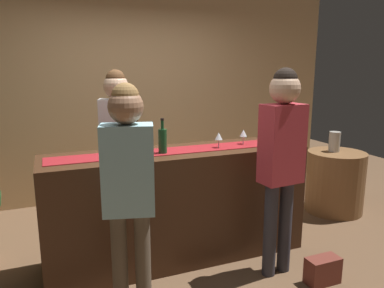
{
  "coord_description": "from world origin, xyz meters",
  "views": [
    {
      "loc": [
        -1.04,
        -2.93,
        1.72
      ],
      "look_at": [
        0.13,
        0.0,
        1.06
      ],
      "focal_mm": 33.88,
      "sensor_mm": 36.0,
      "label": 1
    }
  ],
  "objects_px": {
    "vase_on_side_table": "(334,142)",
    "customer_browsing": "(128,179)",
    "wine_glass_mid_counter": "(219,137)",
    "wine_glass_near_customer": "(243,134)",
    "handbag": "(323,270)",
    "wine_bottle_amber": "(137,140)",
    "wine_bottle_green": "(163,141)",
    "wine_bottle_clear": "(118,141)",
    "round_side_table": "(335,182)",
    "wine_glass_far_end": "(271,131)",
    "bartender": "(118,137)",
    "customer_sipping": "(282,150)"
  },
  "relations": [
    {
      "from": "customer_browsing",
      "to": "vase_on_side_table",
      "type": "xyz_separation_m",
      "value": [
        2.71,
        1.02,
        -0.14
      ]
    },
    {
      "from": "wine_bottle_green",
      "to": "handbag",
      "type": "relative_size",
      "value": 1.08
    },
    {
      "from": "customer_browsing",
      "to": "round_side_table",
      "type": "distance_m",
      "value": 2.96
    },
    {
      "from": "wine_glass_near_customer",
      "to": "customer_browsing",
      "type": "bearing_deg",
      "value": -152.08
    },
    {
      "from": "wine_glass_far_end",
      "to": "handbag",
      "type": "bearing_deg",
      "value": -94.06
    },
    {
      "from": "wine_bottle_green",
      "to": "customer_sipping",
      "type": "distance_m",
      "value": 0.99
    },
    {
      "from": "handbag",
      "to": "wine_glass_mid_counter",
      "type": "bearing_deg",
      "value": 124.61
    },
    {
      "from": "round_side_table",
      "to": "handbag",
      "type": "relative_size",
      "value": 2.64
    },
    {
      "from": "customer_sipping",
      "to": "wine_glass_mid_counter",
      "type": "bearing_deg",
      "value": 114.6
    },
    {
      "from": "wine_bottle_green",
      "to": "wine_glass_far_end",
      "type": "relative_size",
      "value": 2.1
    },
    {
      "from": "wine_bottle_clear",
      "to": "wine_glass_far_end",
      "type": "bearing_deg",
      "value": 0.01
    },
    {
      "from": "wine_glass_near_customer",
      "to": "wine_glass_mid_counter",
      "type": "distance_m",
      "value": 0.29
    },
    {
      "from": "wine_bottle_clear",
      "to": "wine_glass_near_customer",
      "type": "bearing_deg",
      "value": -1.69
    },
    {
      "from": "bartender",
      "to": "wine_bottle_green",
      "type": "bearing_deg",
      "value": 126.04
    },
    {
      "from": "wine_bottle_amber",
      "to": "bartender",
      "type": "distance_m",
      "value": 0.55
    },
    {
      "from": "wine_glass_near_customer",
      "to": "round_side_table",
      "type": "height_order",
      "value": "wine_glass_near_customer"
    },
    {
      "from": "wine_bottle_clear",
      "to": "handbag",
      "type": "distance_m",
      "value": 1.99
    },
    {
      "from": "wine_bottle_green",
      "to": "wine_glass_near_customer",
      "type": "bearing_deg",
      "value": 5.17
    },
    {
      "from": "wine_bottle_amber",
      "to": "wine_bottle_green",
      "type": "relative_size",
      "value": 1.0
    },
    {
      "from": "wine_bottle_amber",
      "to": "wine_glass_far_end",
      "type": "relative_size",
      "value": 2.1
    },
    {
      "from": "wine_glass_mid_counter",
      "to": "wine_glass_near_customer",
      "type": "bearing_deg",
      "value": 11.16
    },
    {
      "from": "wine_bottle_clear",
      "to": "round_side_table",
      "type": "distance_m",
      "value": 2.78
    },
    {
      "from": "wine_bottle_green",
      "to": "wine_glass_near_customer",
      "type": "height_order",
      "value": "wine_bottle_green"
    },
    {
      "from": "wine_bottle_clear",
      "to": "wine_bottle_amber",
      "type": "xyz_separation_m",
      "value": [
        0.16,
        -0.01,
        0.0
      ]
    },
    {
      "from": "wine_bottle_green",
      "to": "wine_glass_far_end",
      "type": "height_order",
      "value": "wine_bottle_green"
    },
    {
      "from": "wine_glass_near_customer",
      "to": "bartender",
      "type": "height_order",
      "value": "bartender"
    },
    {
      "from": "wine_glass_mid_counter",
      "to": "customer_sipping",
      "type": "relative_size",
      "value": 0.08
    },
    {
      "from": "round_side_table",
      "to": "bartender",
      "type": "bearing_deg",
      "value": 174.55
    },
    {
      "from": "wine_glass_near_customer",
      "to": "customer_browsing",
      "type": "xyz_separation_m",
      "value": [
        -1.24,
        -0.66,
        -0.11
      ]
    },
    {
      "from": "handbag",
      "to": "wine_bottle_amber",
      "type": "bearing_deg",
      "value": 145.48
    },
    {
      "from": "customer_sipping",
      "to": "wine_bottle_amber",
      "type": "bearing_deg",
      "value": 144.4
    },
    {
      "from": "vase_on_side_table",
      "to": "customer_browsing",
      "type": "bearing_deg",
      "value": -159.3
    },
    {
      "from": "wine_bottle_amber",
      "to": "wine_glass_far_end",
      "type": "bearing_deg",
      "value": 0.64
    },
    {
      "from": "wine_glass_near_customer",
      "to": "customer_sipping",
      "type": "relative_size",
      "value": 0.08
    },
    {
      "from": "handbag",
      "to": "wine_glass_far_end",
      "type": "bearing_deg",
      "value": 85.94
    },
    {
      "from": "handbag",
      "to": "customer_sipping",
      "type": "bearing_deg",
      "value": 132.39
    },
    {
      "from": "customer_browsing",
      "to": "handbag",
      "type": "height_order",
      "value": "customer_browsing"
    },
    {
      "from": "wine_bottle_clear",
      "to": "wine_bottle_green",
      "type": "distance_m",
      "value": 0.37
    },
    {
      "from": "wine_bottle_amber",
      "to": "wine_glass_mid_counter",
      "type": "height_order",
      "value": "wine_bottle_amber"
    },
    {
      "from": "wine_glass_mid_counter",
      "to": "wine_bottle_green",
      "type": "bearing_deg",
      "value": -178.1
    },
    {
      "from": "bartender",
      "to": "round_side_table",
      "type": "height_order",
      "value": "bartender"
    },
    {
      "from": "wine_bottle_clear",
      "to": "wine_bottle_green",
      "type": "height_order",
      "value": "same"
    },
    {
      "from": "wine_glass_mid_counter",
      "to": "round_side_table",
      "type": "xyz_separation_m",
      "value": [
        1.77,
        0.37,
        -0.75
      ]
    },
    {
      "from": "customer_browsing",
      "to": "round_side_table",
      "type": "height_order",
      "value": "customer_browsing"
    },
    {
      "from": "bartender",
      "to": "round_side_table",
      "type": "distance_m",
      "value": 2.67
    },
    {
      "from": "wine_glass_mid_counter",
      "to": "vase_on_side_table",
      "type": "xyz_separation_m",
      "value": [
        1.75,
        0.42,
        -0.26
      ]
    },
    {
      "from": "wine_bottle_green",
      "to": "bartender",
      "type": "xyz_separation_m",
      "value": [
        -0.26,
        0.64,
        -0.06
      ]
    },
    {
      "from": "wine_glass_near_customer",
      "to": "wine_glass_far_end",
      "type": "distance_m",
      "value": 0.34
    },
    {
      "from": "customer_browsing",
      "to": "handbag",
      "type": "xyz_separation_m",
      "value": [
        1.52,
        -0.21,
        -0.89
      ]
    },
    {
      "from": "wine_glass_mid_counter",
      "to": "vase_on_side_table",
      "type": "distance_m",
      "value": 1.82
    }
  ]
}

